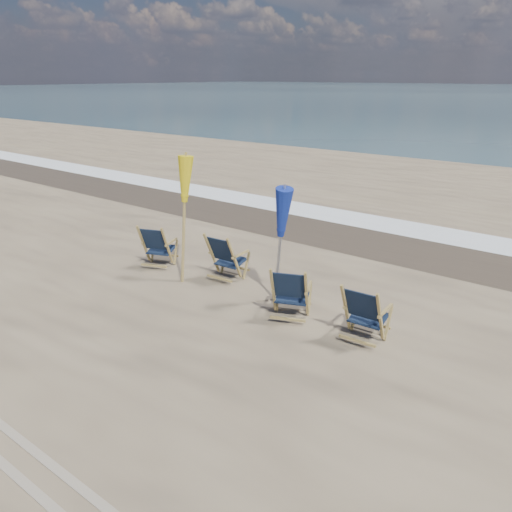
{
  "coord_description": "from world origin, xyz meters",
  "views": [
    {
      "loc": [
        4.87,
        -4.19,
        3.82
      ],
      "look_at": [
        0.0,
        2.2,
        0.9
      ],
      "focal_mm": 35.0,
      "sensor_mm": 36.0,
      "label": 1
    }
  ],
  "objects_px": {
    "beach_chair_3": "(380,319)",
    "umbrella_blue": "(280,216)",
    "beach_chair_0": "(167,248)",
    "beach_chair_1": "(234,260)",
    "umbrella_yellow": "(182,187)",
    "beach_chair_2": "(306,296)"
  },
  "relations": [
    {
      "from": "beach_chair_0",
      "to": "umbrella_yellow",
      "type": "xyz_separation_m",
      "value": [
        0.73,
        -0.2,
        1.4
      ]
    },
    {
      "from": "beach_chair_2",
      "to": "umbrella_yellow",
      "type": "bearing_deg",
      "value": -24.93
    },
    {
      "from": "beach_chair_1",
      "to": "umbrella_yellow",
      "type": "height_order",
      "value": "umbrella_yellow"
    },
    {
      "from": "beach_chair_0",
      "to": "umbrella_yellow",
      "type": "height_order",
      "value": "umbrella_yellow"
    },
    {
      "from": "umbrella_blue",
      "to": "beach_chair_2",
      "type": "bearing_deg",
      "value": -23.63
    },
    {
      "from": "beach_chair_0",
      "to": "beach_chair_1",
      "type": "height_order",
      "value": "beach_chair_1"
    },
    {
      "from": "beach_chair_0",
      "to": "beach_chair_1",
      "type": "relative_size",
      "value": 0.97
    },
    {
      "from": "beach_chair_3",
      "to": "umbrella_blue",
      "type": "relative_size",
      "value": 0.46
    },
    {
      "from": "beach_chair_0",
      "to": "beach_chair_3",
      "type": "distance_m",
      "value": 4.85
    },
    {
      "from": "beach_chair_3",
      "to": "beach_chair_2",
      "type": "bearing_deg",
      "value": -4.53
    },
    {
      "from": "beach_chair_0",
      "to": "beach_chair_3",
      "type": "height_order",
      "value": "beach_chair_3"
    },
    {
      "from": "beach_chair_3",
      "to": "umbrella_yellow",
      "type": "xyz_separation_m",
      "value": [
        -4.11,
        0.16,
        1.39
      ]
    },
    {
      "from": "beach_chair_1",
      "to": "beach_chair_2",
      "type": "height_order",
      "value": "beach_chair_1"
    },
    {
      "from": "beach_chair_2",
      "to": "umbrella_blue",
      "type": "height_order",
      "value": "umbrella_blue"
    },
    {
      "from": "umbrella_yellow",
      "to": "umbrella_blue",
      "type": "height_order",
      "value": "umbrella_yellow"
    },
    {
      "from": "beach_chair_1",
      "to": "beach_chair_2",
      "type": "relative_size",
      "value": 1.01
    },
    {
      "from": "beach_chair_1",
      "to": "umbrella_blue",
      "type": "relative_size",
      "value": 0.47
    },
    {
      "from": "beach_chair_2",
      "to": "umbrella_blue",
      "type": "relative_size",
      "value": 0.46
    },
    {
      "from": "beach_chair_2",
      "to": "umbrella_yellow",
      "type": "distance_m",
      "value": 3.15
    },
    {
      "from": "beach_chair_0",
      "to": "umbrella_yellow",
      "type": "distance_m",
      "value": 1.59
    },
    {
      "from": "beach_chair_2",
      "to": "beach_chair_3",
      "type": "bearing_deg",
      "value": 155.48
    },
    {
      "from": "beach_chair_1",
      "to": "umbrella_yellow",
      "type": "xyz_separation_m",
      "value": [
        -0.88,
        -0.43,
        1.38
      ]
    }
  ]
}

